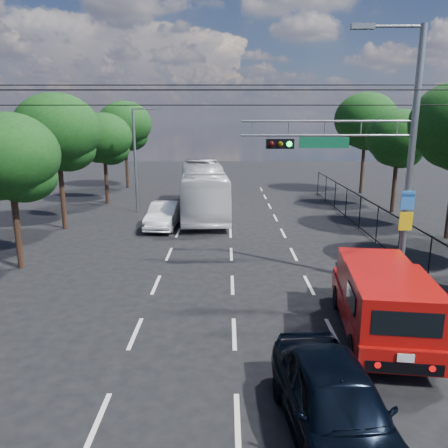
{
  "coord_description": "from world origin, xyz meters",
  "views": [
    {
      "loc": [
        -0.25,
        -8.06,
        6.31
      ],
      "look_at": [
        -0.32,
        6.56,
        2.8
      ],
      "focal_mm": 35.0,
      "sensor_mm": 36.0,
      "label": 1
    }
  ],
  "objects_px": {
    "signal_mast": "(378,150)",
    "red_pickup": "(381,299)",
    "white_van": "(164,215)",
    "navy_hatchback": "(335,404)",
    "white_bus": "(203,189)"
  },
  "relations": [
    {
      "from": "signal_mast",
      "to": "red_pickup",
      "type": "xyz_separation_m",
      "value": [
        -0.96,
        -4.08,
        -4.07
      ]
    },
    {
      "from": "signal_mast",
      "to": "white_van",
      "type": "distance_m",
      "value": 13.95
    },
    {
      "from": "navy_hatchback",
      "to": "white_bus",
      "type": "xyz_separation_m",
      "value": [
        -3.77,
        21.99,
        0.86
      ]
    },
    {
      "from": "white_bus",
      "to": "signal_mast",
      "type": "bearing_deg",
      "value": -66.86
    },
    {
      "from": "red_pickup",
      "to": "white_bus",
      "type": "height_order",
      "value": "white_bus"
    },
    {
      "from": "signal_mast",
      "to": "navy_hatchback",
      "type": "bearing_deg",
      "value": -111.61
    },
    {
      "from": "signal_mast",
      "to": "white_bus",
      "type": "xyz_separation_m",
      "value": [
        -7.13,
        13.51,
        -3.56
      ]
    },
    {
      "from": "signal_mast",
      "to": "white_bus",
      "type": "height_order",
      "value": "signal_mast"
    },
    {
      "from": "red_pickup",
      "to": "signal_mast",
      "type": "bearing_deg",
      "value": 76.7
    },
    {
      "from": "red_pickup",
      "to": "navy_hatchback",
      "type": "bearing_deg",
      "value": -118.55
    },
    {
      "from": "red_pickup",
      "to": "navy_hatchback",
      "type": "distance_m",
      "value": 5.03
    },
    {
      "from": "red_pickup",
      "to": "white_van",
      "type": "relative_size",
      "value": 1.35
    },
    {
      "from": "red_pickup",
      "to": "white_van",
      "type": "bearing_deg",
      "value": 121.56
    },
    {
      "from": "signal_mast",
      "to": "white_van",
      "type": "bearing_deg",
      "value": 134.51
    },
    {
      "from": "white_bus",
      "to": "white_van",
      "type": "bearing_deg",
      "value": -122.06
    }
  ]
}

